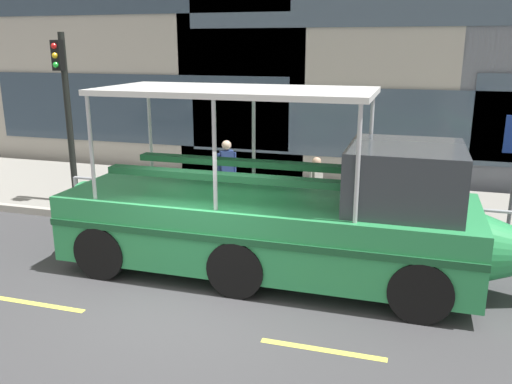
{
  "coord_description": "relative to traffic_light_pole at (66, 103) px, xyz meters",
  "views": [
    {
      "loc": [
        3.42,
        -7.66,
        4.16
      ],
      "look_at": [
        0.43,
        2.25,
        1.3
      ],
      "focal_mm": 37.3,
      "sensor_mm": 36.0,
      "label": 1
    }
  ],
  "objects": [
    {
      "name": "pedestrian_near_bow",
      "position": [
        9.36,
        1.2,
        -1.63
      ],
      "size": [
        0.43,
        0.28,
        1.6
      ],
      "color": "#47423D",
      "rests_on": "sidewalk"
    },
    {
      "name": "pedestrian_mid_left",
      "position": [
        6.32,
        0.29,
        -1.67
      ],
      "size": [
        0.29,
        0.39,
        1.53
      ],
      "color": "#47423D",
      "rests_on": "sidewalk"
    },
    {
      "name": "duck_tour_boat",
      "position": [
        6.41,
        -2.4,
        -1.67
      ],
      "size": [
        9.36,
        2.56,
        3.43
      ],
      "color": "#2D9351",
      "rests_on": "ground_plane"
    },
    {
      "name": "curb_guardrail",
      "position": [
        5.83,
        -0.33,
        -2.05
      ],
      "size": [
        11.16,
        0.09,
        0.81
      ],
      "color": "#9EA0A8",
      "rests_on": "sidewalk"
    },
    {
      "name": "ground_plane",
      "position": [
        5.0,
        -3.78,
        -2.78
      ],
      "size": [
        120.0,
        120.0,
        0.0
      ],
      "primitive_type": "plane",
      "color": "#3D3D3F"
    },
    {
      "name": "pedestrian_mid_right",
      "position": [
        3.97,
        0.79,
        -1.56
      ],
      "size": [
        0.41,
        0.34,
        1.72
      ],
      "color": "black",
      "rests_on": "sidewalk"
    },
    {
      "name": "traffic_light_pole",
      "position": [
        0.0,
        0.0,
        0.0
      ],
      "size": [
        0.24,
        0.46,
        4.3
      ],
      "color": "black",
      "rests_on": "sidewalk"
    },
    {
      "name": "curb_edge",
      "position": [
        5.0,
        -0.67,
        -2.69
      ],
      "size": [
        32.0,
        0.18,
        0.18
      ],
      "primitive_type": "cube",
      "color": "#B2ADA3",
      "rests_on": "ground_plane"
    },
    {
      "name": "sidewalk",
      "position": [
        5.0,
        1.82,
        -2.69
      ],
      "size": [
        32.0,
        4.8,
        0.18
      ],
      "primitive_type": "cube",
      "color": "gray",
      "rests_on": "ground_plane"
    },
    {
      "name": "lane_centreline",
      "position": [
        5.0,
        -4.8,
        -2.77
      ],
      "size": [
        25.8,
        0.12,
        0.01
      ],
      "color": "#DBD64C",
      "rests_on": "ground_plane"
    }
  ]
}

